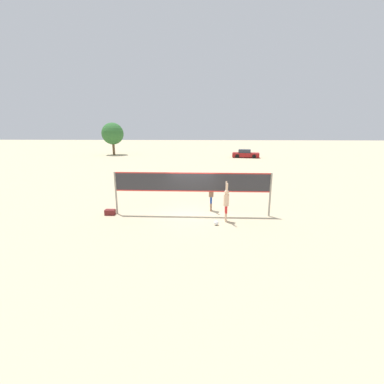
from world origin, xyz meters
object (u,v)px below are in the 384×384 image
(player_spiker, at_px, (226,201))
(parked_car_near, at_px, (245,154))
(volleyball, at_px, (216,223))
(volleyball_net, at_px, (192,184))
(gear_bag, at_px, (110,212))
(tree_left_cluster, at_px, (113,134))
(player_blocker, at_px, (211,193))

(player_spiker, distance_m, parked_car_near, 31.67)
(parked_car_near, bearing_deg, volleyball, -91.97)
(volleyball_net, bearing_deg, parked_car_near, 75.85)
(volleyball, height_order, gear_bag, gear_bag)
(player_spiker, relative_size, tree_left_cluster, 0.36)
(player_blocker, xyz_separation_m, parked_car_near, (6.53, 29.34, -0.48))
(volleyball_net, height_order, player_blocker, volleyball_net)
(volleyball_net, xyz_separation_m, gear_bag, (-4.61, -0.19, -1.60))
(gear_bag, height_order, tree_left_cluster, tree_left_cluster)
(volleyball_net, distance_m, gear_bag, 4.89)
(player_blocker, distance_m, tree_left_cluster, 37.58)
(volleyball_net, bearing_deg, volleyball, -49.76)
(volleyball, distance_m, parked_car_near, 32.34)
(player_spiker, bearing_deg, parked_car_near, -10.54)
(player_blocker, relative_size, gear_bag, 3.84)
(volleyball, relative_size, tree_left_cluster, 0.04)
(volleyball_net, xyz_separation_m, parked_car_near, (7.61, 30.18, -1.14))
(volleyball_net, bearing_deg, player_blocker, 37.86)
(tree_left_cluster, bearing_deg, parked_car_near, -9.18)
(volleyball_net, height_order, tree_left_cluster, tree_left_cluster)
(volleyball_net, xyz_separation_m, player_blocker, (1.08, 0.84, -0.66))
(player_spiker, distance_m, gear_bag, 6.54)
(volleyball_net, bearing_deg, gear_bag, -177.58)
(player_blocker, height_order, parked_car_near, player_blocker)
(volleyball_net, height_order, volleyball, volleyball_net)
(volleyball_net, distance_m, volleyball, 2.58)
(player_blocker, height_order, volleyball, player_blocker)
(volleyball_net, relative_size, player_spiker, 4.12)
(parked_car_near, relative_size, tree_left_cluster, 0.79)
(volleyball_net, distance_m, player_blocker, 1.52)
(player_blocker, relative_size, tree_left_cluster, 0.36)
(gear_bag, bearing_deg, volleyball, -12.71)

